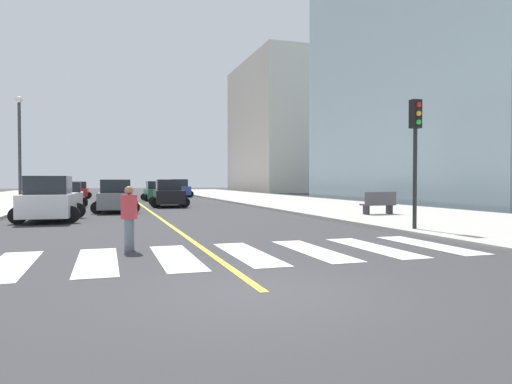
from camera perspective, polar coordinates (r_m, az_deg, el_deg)
The scene contains 16 objects.
ground_plane at distance 7.95m, azimuth 1.06°, elevation -12.08°, with size 220.00×220.00×0.00m, color #333335.
sidewalk_kerb_east at distance 31.07m, azimuth 10.60°, elevation -1.88°, with size 10.00×120.00×0.15m, color #B2ADA3.
crosswalk_paint at distance 11.74m, azimuth -5.27°, elevation -7.65°, with size 13.50×4.00×0.01m.
lane_divider_paint at distance 47.42m, azimuth -14.63°, elevation -0.86°, with size 0.16×80.00×0.01m, color yellow.
parking_garage_concrete at distance 81.68m, azimuth 4.83°, elevation 7.76°, with size 18.00×24.00×21.73m, color #B2ADA3.
car_black_nearest at distance 33.71m, azimuth -10.54°, elevation -0.23°, with size 2.80×4.36×1.91m.
car_silver_second at distance 35.19m, azimuth -21.62°, elevation -0.40°, with size 2.47×3.87×1.71m.
car_white_third at distance 23.33m, azimuth -23.71°, elevation -0.90°, with size 2.97×4.66×2.05m.
car_blue_fourth at distance 53.12m, azimuth -9.27°, elevation 0.40°, with size 2.80×4.44×1.97m.
car_green_fifth at distance 43.56m, azimuth -12.05°, elevation 0.05°, with size 2.53×4.00×1.77m.
car_gray_sixth at distance 28.50m, azimuth -16.61°, elevation -0.58°, with size 2.75×4.31×1.90m.
car_red_seventh at distance 51.16m, azimuth -20.64°, elevation 0.16°, with size 2.41×3.86×1.73m.
traffic_light_near_corner at distance 17.51m, azimuth 18.75°, elevation 6.23°, with size 0.36×0.41×4.53m.
park_bench at distance 24.47m, azimuth 14.64°, elevation -1.35°, with size 1.81×0.60×1.12m.
pedestrian_crossing at distance 12.80m, azimuth -15.11°, elevation -2.73°, with size 0.42×0.42×1.71m.
street_lamp at distance 35.40m, azimuth -26.71°, elevation 5.52°, with size 0.44×0.44×7.32m.
Camera 1 is at (-2.48, -7.32, 1.86)m, focal length 33.05 mm.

